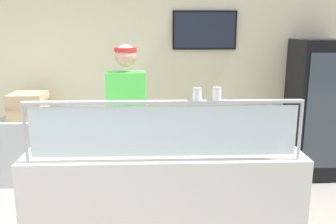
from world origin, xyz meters
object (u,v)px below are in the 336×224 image
object	(u,v)px
pizza_tray	(133,143)
pizza_box_stack	(28,106)
parmesan_shaker	(197,95)
worker_figure	(128,122)
drink_fridge	(315,109)
pepper_flake_shaker	(217,95)
pizza_server	(136,142)

from	to	relation	value
pizza_tray	pizza_box_stack	size ratio (longest dim) A/B	1.01
pizza_tray	parmesan_shaker	xyz separation A→B (m)	(0.49, -0.38, 0.48)
pizza_tray	worker_figure	distance (m)	0.58
worker_figure	parmesan_shaker	bearing A→B (deg)	-58.76
pizza_box_stack	drink_fridge	bearing A→B (deg)	0.69
pepper_flake_shaker	drink_fridge	world-z (taller)	drink_fridge
worker_figure	pepper_flake_shaker	bearing A→B (deg)	-52.92
parmesan_shaker	worker_figure	xyz separation A→B (m)	(-0.57, 0.95, -0.44)
parmesan_shaker	drink_fridge	xyz separation A→B (m)	(1.76, 1.93, -0.56)
parmesan_shaker	pizza_tray	bearing A→B (deg)	142.32
pizza_server	pizza_box_stack	bearing A→B (deg)	145.15
pizza_tray	worker_figure	size ratio (longest dim) A/B	0.25
worker_figure	pizza_server	bearing A→B (deg)	-79.64
worker_figure	pizza_box_stack	bearing A→B (deg)	143.85
pepper_flake_shaker	worker_figure	xyz separation A→B (m)	(-0.71, 0.95, -0.44)
parmesan_shaker	worker_figure	world-z (taller)	worker_figure
pepper_flake_shaker	pizza_box_stack	distance (m)	2.80
pepper_flake_shaker	pizza_server	bearing A→B (deg)	149.64
pizza_tray	worker_figure	bearing A→B (deg)	98.72
pizza_tray	pizza_box_stack	world-z (taller)	pizza_box_stack
pizza_tray	pepper_flake_shaker	size ratio (longest dim) A/B	4.59
worker_figure	pizza_box_stack	distance (m)	1.60
pizza_server	parmesan_shaker	xyz separation A→B (m)	(0.47, -0.36, 0.46)
pizza_tray	pizza_server	world-z (taller)	pizza_server
parmesan_shaker	pizza_server	bearing A→B (deg)	142.65
pizza_server	worker_figure	world-z (taller)	worker_figure
pizza_tray	pizza_server	size ratio (longest dim) A/B	1.55
parmesan_shaker	pepper_flake_shaker	xyz separation A→B (m)	(0.14, 0.00, 0.00)
pizza_tray	pizza_server	distance (m)	0.04
pizza_server	drink_fridge	bearing A→B (deg)	48.09
parmesan_shaker	drink_fridge	bearing A→B (deg)	47.65
pizza_server	pepper_flake_shaker	xyz separation A→B (m)	(0.61, -0.36, 0.46)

